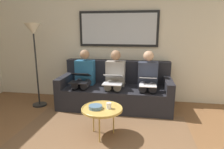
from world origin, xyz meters
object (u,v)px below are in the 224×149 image
at_px(couch, 115,91).
at_px(person_middle, 115,78).
at_px(cup, 109,106).
at_px(bowl, 95,107).
at_px(person_left, 148,79).
at_px(standing_lamp, 34,38).
at_px(laptop_black, 80,78).
at_px(laptop_white, 148,81).
at_px(laptop_silver, 113,79).
at_px(person_right, 84,76).
at_px(framed_mirror, 118,29).
at_px(coffee_table, 102,109).

xyz_separation_m(couch, person_middle, (0.00, 0.07, 0.30)).
bearing_deg(cup, person_middle, -85.65).
height_order(bowl, person_left, person_left).
xyz_separation_m(cup, standing_lamp, (1.64, -0.95, 0.89)).
relative_size(bowl, person_middle, 0.17).
bearing_deg(couch, laptop_black, 24.86).
bearing_deg(standing_lamp, laptop_white, 178.73).
distance_m(bowl, person_left, 1.40).
bearing_deg(laptop_silver, person_right, -19.78).
height_order(framed_mirror, cup, framed_mirror).
bearing_deg(laptop_white, standing_lamp, -1.27).
xyz_separation_m(cup, laptop_silver, (0.09, -0.92, 0.15)).
bearing_deg(person_middle, cup, 94.35).
height_order(couch, cup, couch).
relative_size(couch, laptop_silver, 5.75).
distance_m(bowl, laptop_black, 1.11).
bearing_deg(person_right, cup, 122.39).
relative_size(framed_mirror, person_left, 1.47).
height_order(laptop_silver, standing_lamp, standing_lamp).
bearing_deg(standing_lamp, cup, 149.94).
bearing_deg(standing_lamp, person_right, -167.67).
distance_m(cup, person_right, 1.36).
bearing_deg(standing_lamp, coffee_table, 148.29).
bearing_deg(coffee_table, couch, -90.59).
height_order(person_right, laptop_black, person_right).
relative_size(coffee_table, person_middle, 0.52).
height_order(cup, person_right, person_right).
bearing_deg(framed_mirror, coffee_table, 89.55).
bearing_deg(framed_mirror, couch, 90.00).
bearing_deg(bowl, laptop_silver, -96.01).
bearing_deg(laptop_silver, laptop_black, -0.21).
relative_size(person_left, person_middle, 1.00).
relative_size(cup, bowl, 0.47).
relative_size(framed_mirror, person_right, 1.47).
bearing_deg(cup, person_left, -115.75).
bearing_deg(person_right, framed_mirror, -144.48).
height_order(laptop_white, laptop_silver, laptop_silver).
bearing_deg(coffee_table, laptop_black, -55.74).
bearing_deg(framed_mirror, bowl, 86.50).
bearing_deg(coffee_table, person_right, -61.36).
bearing_deg(person_right, couch, -173.87).
xyz_separation_m(coffee_table, cup, (-0.10, -0.00, 0.06)).
bearing_deg(bowl, cup, -169.55).
distance_m(laptop_silver, person_right, 0.68).
distance_m(person_left, laptop_silver, 0.68).
relative_size(framed_mirror, laptop_silver, 4.37).
bearing_deg(cup, standing_lamp, -30.06).
xyz_separation_m(framed_mirror, person_middle, (0.00, 0.46, -0.94)).
distance_m(person_right, laptop_black, 0.23).
bearing_deg(laptop_white, person_left, -90.00).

